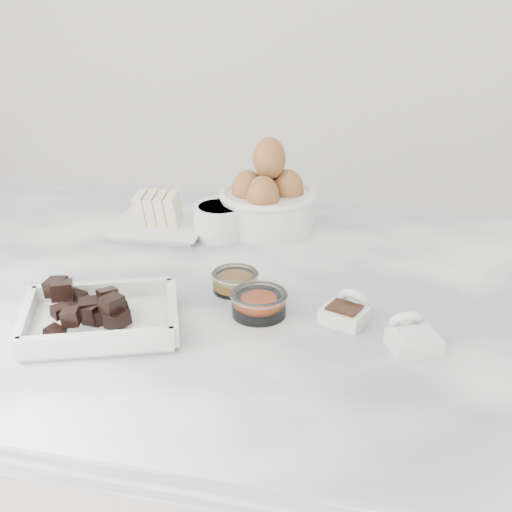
{
  "coord_description": "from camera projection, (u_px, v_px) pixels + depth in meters",
  "views": [
    {
      "loc": [
        0.23,
        -0.91,
        1.41
      ],
      "look_at": [
        0.02,
        0.03,
        0.98
      ],
      "focal_mm": 50.0,
      "sensor_mm": 36.0,
      "label": 1
    }
  ],
  "objects": [
    {
      "name": "chocolate_dish",
      "position": [
        100.0,
        314.0,
        0.93
      ],
      "size": [
        0.24,
        0.21,
        0.05
      ],
      "color": "white",
      "rests_on": "marble_slab"
    },
    {
      "name": "butter_plate",
      "position": [
        160.0,
        217.0,
        1.25
      ],
      "size": [
        0.17,
        0.17,
        0.06
      ],
      "color": "white",
      "rests_on": "marble_slab"
    },
    {
      "name": "egg_bowl",
      "position": [
        268.0,
        200.0,
        1.24
      ],
      "size": [
        0.17,
        0.17,
        0.16
      ],
      "color": "white",
      "rests_on": "marble_slab"
    },
    {
      "name": "sugar_ramekin",
      "position": [
        220.0,
        220.0,
        1.22
      ],
      "size": [
        0.09,
        0.09,
        0.05
      ],
      "color": "white",
      "rests_on": "marble_slab"
    },
    {
      "name": "marble_slab",
      "position": [
        238.0,
        300.0,
        1.06
      ],
      "size": [
        1.2,
        0.8,
        0.04
      ],
      "primitive_type": "cube",
      "color": "white",
      "rests_on": "cabinet"
    },
    {
      "name": "zest_bowl",
      "position": [
        259.0,
        302.0,
        0.97
      ],
      "size": [
        0.08,
        0.08,
        0.03
      ],
      "color": "white",
      "rests_on": "marble_slab"
    },
    {
      "name": "vanilla_spoon",
      "position": [
        347.0,
        311.0,
        0.95
      ],
      "size": [
        0.07,
        0.08,
        0.04
      ],
      "color": "white",
      "rests_on": "marble_slab"
    },
    {
      "name": "honey_bowl",
      "position": [
        235.0,
        281.0,
        1.04
      ],
      "size": [
        0.07,
        0.07,
        0.03
      ],
      "color": "white",
      "rests_on": "marble_slab"
    },
    {
      "name": "salt_spoon",
      "position": [
        412.0,
        336.0,
        0.89
      ],
      "size": [
        0.08,
        0.09,
        0.05
      ],
      "color": "white",
      "rests_on": "marble_slab"
    }
  ]
}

